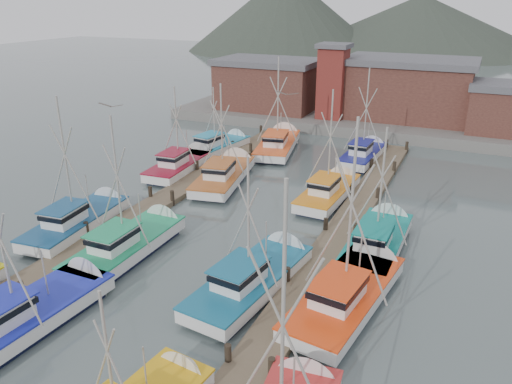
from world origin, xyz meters
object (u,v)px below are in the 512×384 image
at_px(boat_12, 279,143).
at_px(boat_4, 132,242).
at_px(boat_8, 226,174).
at_px(lookout_tower, 333,81).
at_px(boat_0, 32,313).

bearing_deg(boat_12, boat_4, -101.94).
relative_size(boat_4, boat_12, 0.90).
bearing_deg(boat_12, boat_8, -105.32).
xyz_separation_m(lookout_tower, boat_12, (-2.14, -11.20, -4.86)).
relative_size(lookout_tower, boat_0, 0.85).
bearing_deg(lookout_tower, boat_8, -97.29).
distance_m(lookout_tower, boat_0, 43.56).
bearing_deg(boat_4, lookout_tower, 86.29).
height_order(boat_4, boat_12, boat_12).
relative_size(boat_8, boat_12, 0.96).
distance_m(lookout_tower, boat_12, 12.40).
bearing_deg(boat_4, boat_0, -88.72).
distance_m(lookout_tower, boat_4, 35.64).
bearing_deg(boat_8, lookout_tower, 71.98).
height_order(boat_0, boat_4, boat_4).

